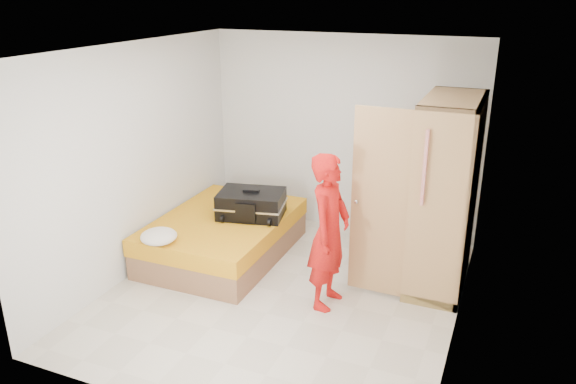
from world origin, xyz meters
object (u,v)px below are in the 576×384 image
at_px(wardrobe, 440,200).
at_px(bed, 224,236).
at_px(round_cushion, 159,236).
at_px(suitcase, 251,204).
at_px(person, 329,232).

bearing_deg(wardrobe, bed, -173.58).
bearing_deg(wardrobe, round_cushion, -157.11).
bearing_deg(suitcase, person, -43.50).
xyz_separation_m(person, suitcase, (-1.25, 0.76, -0.17)).
relative_size(wardrobe, round_cushion, 5.26).
bearing_deg(suitcase, wardrobe, -9.63).
bearing_deg(round_cushion, suitcase, 61.30).
relative_size(bed, person, 1.23).
height_order(bed, round_cushion, round_cushion).
bearing_deg(person, bed, 72.37).
distance_m(bed, suitcase, 0.53).
bearing_deg(bed, round_cushion, -108.26).
height_order(wardrobe, person, wardrobe).
xyz_separation_m(wardrobe, suitcase, (-2.20, -0.10, -0.35)).
height_order(wardrobe, round_cushion, wardrobe).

